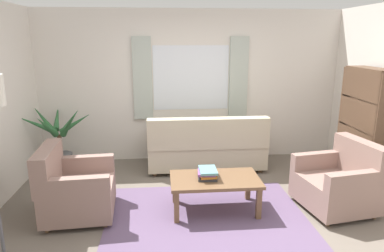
{
  "coord_description": "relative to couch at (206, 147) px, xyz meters",
  "views": [
    {
      "loc": [
        -0.51,
        -3.72,
        2.11
      ],
      "look_at": [
        -0.11,
        0.7,
        0.97
      ],
      "focal_mm": 32.03,
      "sensor_mm": 36.0,
      "label": 1
    }
  ],
  "objects": [
    {
      "name": "ground_plane",
      "position": [
        -0.2,
        -1.62,
        -0.37
      ],
      "size": [
        6.24,
        6.24,
        0.0
      ],
      "primitive_type": "plane",
      "color": "#6B6056"
    },
    {
      "name": "wall_back",
      "position": [
        -0.2,
        0.64,
        0.93
      ],
      "size": [
        5.32,
        0.12,
        2.6
      ],
      "primitive_type": "cube",
      "color": "silver",
      "rests_on": "ground_plane"
    },
    {
      "name": "area_rug",
      "position": [
        -0.2,
        -1.62,
        -0.36
      ],
      "size": [
        2.4,
        1.83,
        0.01
      ],
      "primitive_type": "cube",
      "color": "#604C6B",
      "rests_on": "ground_plane"
    },
    {
      "name": "couch",
      "position": [
        0.0,
        0.0,
        0.0
      ],
      "size": [
        1.9,
        0.82,
        0.92
      ],
      "rotation": [
        0.0,
        0.0,
        3.14
      ],
      "color": "#BCB293",
      "rests_on": "ground_plane"
    },
    {
      "name": "potted_plant",
      "position": [
        -2.38,
        0.1,
        0.14
      ],
      "size": [
        1.07,
        1.18,
        1.11
      ],
      "color": "#56565B",
      "rests_on": "ground_plane"
    },
    {
      "name": "window_with_curtains",
      "position": [
        -0.2,
        0.56,
        1.08
      ],
      "size": [
        1.98,
        0.07,
        1.4
      ],
      "color": "white"
    },
    {
      "name": "book_stack_on_table",
      "position": [
        -0.18,
        -1.44,
        0.13
      ],
      "size": [
        0.25,
        0.3,
        0.12
      ],
      "color": "#2D2D33",
      "rests_on": "coffee_table"
    },
    {
      "name": "armchair_left",
      "position": [
        -1.8,
        -1.42,
        -0.01
      ],
      "size": [
        0.88,
        0.89,
        0.88
      ],
      "rotation": [
        0.0,
        0.0,
        1.64
      ],
      "color": "gray",
      "rests_on": "ground_plane"
    },
    {
      "name": "armchair_right",
      "position": [
        1.5,
        -1.53,
        -0.01
      ],
      "size": [
        0.95,
        0.96,
        0.88
      ],
      "rotation": [
        0.0,
        0.0,
        -1.41
      ],
      "color": "gray",
      "rests_on": "ground_plane"
    },
    {
      "name": "bookshelf",
      "position": [
        2.14,
        -0.87,
        0.52
      ],
      "size": [
        0.3,
        0.94,
        1.72
      ],
      "rotation": [
        0.0,
        0.0,
        1.57
      ],
      "color": "brown",
      "rests_on": "ground_plane"
    },
    {
      "name": "coffee_table",
      "position": [
        -0.08,
        -1.45,
        0.01
      ],
      "size": [
        1.1,
        0.64,
        0.44
      ],
      "color": "brown",
      "rests_on": "ground_plane"
    }
  ]
}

